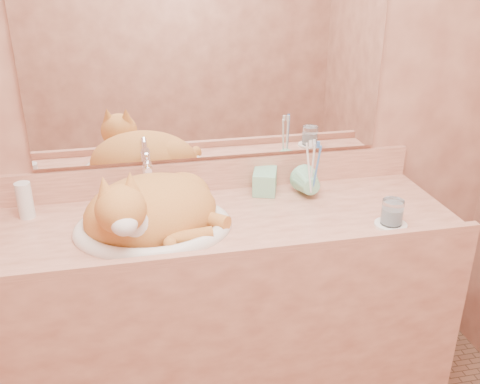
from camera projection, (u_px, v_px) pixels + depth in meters
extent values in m
cube|color=brown|center=(211.00, 87.00, 1.94)|extent=(2.40, 0.02, 2.50)
cube|color=white|center=(210.00, 48.00, 1.87)|extent=(1.30, 0.02, 0.80)
imported|color=#7ECA9F|center=(264.00, 175.00, 1.97)|extent=(0.11, 0.11, 0.19)
imported|color=#7ECA9F|center=(312.00, 188.00, 1.97)|extent=(0.11, 0.11, 0.10)
cylinder|color=white|center=(391.00, 225.00, 1.80)|extent=(0.11, 0.11, 0.01)
cylinder|color=silver|center=(392.00, 212.00, 1.79)|extent=(0.07, 0.07, 0.09)
cylinder|color=silver|center=(25.00, 200.00, 1.84)|extent=(0.05, 0.05, 0.13)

